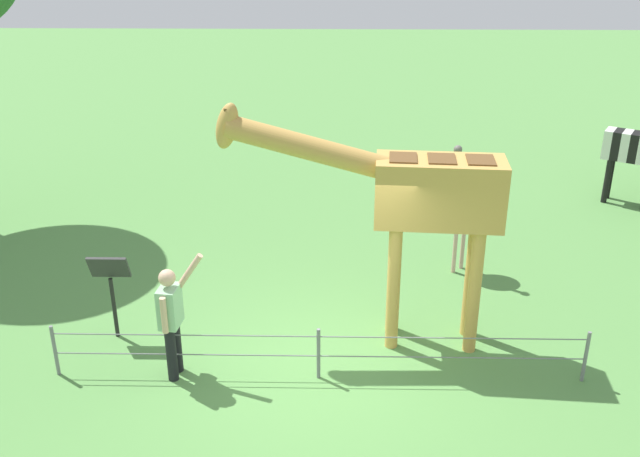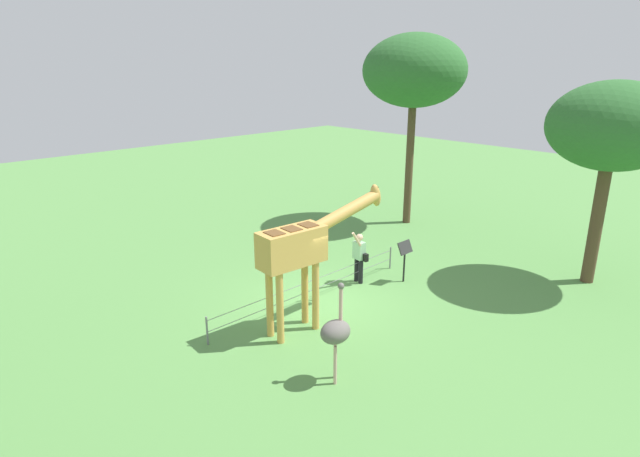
# 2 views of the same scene
# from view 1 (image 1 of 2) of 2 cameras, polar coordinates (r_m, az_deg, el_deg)

# --- Properties ---
(ground_plane) EXTENTS (60.00, 60.00, 0.00)m
(ground_plane) POSITION_cam_1_polar(r_m,az_deg,el_deg) (10.07, -0.09, -10.88)
(ground_plane) COLOR #568E47
(giraffe) EXTENTS (3.91, 0.82, 3.47)m
(giraffe) POSITION_cam_1_polar(r_m,az_deg,el_deg) (9.76, 7.39, 2.42)
(giraffe) COLOR gold
(giraffe) RESTS_ON ground_plane
(visitor) EXTENTS (0.60, 0.59, 1.76)m
(visitor) POSITION_cam_1_polar(r_m,az_deg,el_deg) (9.65, -11.62, -6.77)
(visitor) COLOR black
(visitor) RESTS_ON ground_plane
(zebra) EXTENTS (1.71, 1.17, 1.66)m
(zebra) POSITION_cam_1_polar(r_m,az_deg,el_deg) (16.31, 23.73, 5.57)
(zebra) COLOR black
(zebra) RESTS_ON ground_plane
(ostrich) EXTENTS (0.70, 0.56, 2.25)m
(ostrich) POSITION_cam_1_polar(r_m,az_deg,el_deg) (12.31, 11.11, 1.66)
(ostrich) COLOR #CC9E93
(ostrich) RESTS_ON ground_plane
(info_sign) EXTENTS (0.56, 0.21, 1.32)m
(info_sign) POSITION_cam_1_polar(r_m,az_deg,el_deg) (10.68, -16.18, -3.81)
(info_sign) COLOR black
(info_sign) RESTS_ON ground_plane
(wire_fence) EXTENTS (7.05, 0.05, 0.75)m
(wire_fence) POSITION_cam_1_polar(r_m,az_deg,el_deg) (9.66, -0.12, -9.67)
(wire_fence) COLOR slate
(wire_fence) RESTS_ON ground_plane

